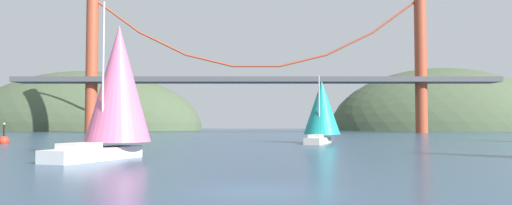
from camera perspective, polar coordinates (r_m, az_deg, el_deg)
ground_plane at (r=16.38m, az=0.15°, el=-10.80°), size 360.00×360.00×0.00m
headland_right at (r=162.72m, az=21.60°, el=-3.15°), size 72.36×44.00×39.99m
headland_left at (r=160.89m, az=-20.09°, el=-3.18°), size 75.03×44.00×37.99m
suspension_bridge at (r=111.81m, az=-0.06°, el=3.49°), size 114.27×6.00×32.39m
sailboat_pink_spinnaker at (r=33.46m, az=-16.61°, el=1.65°), size 6.09×8.79×10.37m
sailboat_teal_sail at (r=55.43m, az=7.84°, el=-0.87°), size 5.51×7.94×7.76m
channel_buoy at (r=61.50m, az=-28.33°, el=-4.05°), size 1.10×1.10×2.64m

